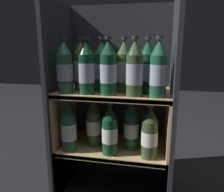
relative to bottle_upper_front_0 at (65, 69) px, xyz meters
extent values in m
cube|color=#23262B|center=(0.21, 0.27, -0.18)|extent=(0.60, 0.02, 1.00)
cube|color=#23262B|center=(-0.07, 0.10, -0.18)|extent=(0.02, 0.35, 1.00)
cube|color=#23262B|center=(0.50, 0.10, -0.18)|extent=(0.02, 0.35, 1.00)
cube|color=tan|center=(0.21, 0.10, -0.42)|extent=(0.56, 0.31, 0.02)
cube|color=tan|center=(0.21, -0.04, -0.42)|extent=(0.56, 0.02, 0.03)
cube|color=tan|center=(-0.06, 0.10, -0.56)|extent=(0.01, 0.31, 0.25)
cube|color=tan|center=(0.49, 0.10, -0.56)|extent=(0.01, 0.31, 0.25)
cube|color=tan|center=(0.21, 0.10, -0.13)|extent=(0.56, 0.31, 0.02)
cube|color=tan|center=(0.21, -0.04, -0.13)|extent=(0.56, 0.02, 0.03)
cube|color=tan|center=(-0.06, 0.10, -0.41)|extent=(0.01, 0.31, 0.55)
cube|color=tan|center=(0.49, 0.10, -0.41)|extent=(0.01, 0.31, 0.55)
cylinder|color=#285B42|center=(0.00, 0.00, -0.03)|extent=(0.07, 0.07, 0.18)
cylinder|color=#9EA8BC|center=(0.00, 0.00, -0.02)|extent=(0.08, 0.08, 0.07)
cone|color=#285B42|center=(0.00, 0.00, 0.10)|extent=(0.07, 0.07, 0.07)
cylinder|color=#333338|center=(0.00, 0.00, 0.14)|extent=(0.03, 0.03, 0.01)
cylinder|color=#144228|center=(0.11, 0.00, -0.03)|extent=(0.07, 0.07, 0.18)
cylinder|color=#9EA8BC|center=(0.11, 0.00, -0.02)|extent=(0.08, 0.08, 0.09)
cone|color=#144228|center=(0.11, 0.00, 0.10)|extent=(0.07, 0.07, 0.07)
cylinder|color=#333338|center=(0.11, 0.00, 0.14)|extent=(0.03, 0.03, 0.01)
cylinder|color=#144228|center=(0.21, 0.00, -0.03)|extent=(0.07, 0.07, 0.18)
cylinder|color=#9EA8BC|center=(0.21, 0.00, -0.02)|extent=(0.08, 0.08, 0.08)
cone|color=#144228|center=(0.21, 0.00, 0.10)|extent=(0.07, 0.07, 0.07)
cylinder|color=#333338|center=(0.21, 0.00, 0.14)|extent=(0.03, 0.03, 0.01)
cylinder|color=#384C28|center=(0.33, 0.00, -0.03)|extent=(0.07, 0.07, 0.18)
cylinder|color=#9EA8BC|center=(0.33, 0.00, -0.02)|extent=(0.08, 0.08, 0.09)
cone|color=#384C28|center=(0.33, 0.00, 0.10)|extent=(0.07, 0.07, 0.07)
cylinder|color=#333338|center=(0.33, 0.00, 0.14)|extent=(0.03, 0.03, 0.01)
cylinder|color=#1E5638|center=(0.43, 0.00, -0.03)|extent=(0.07, 0.07, 0.18)
cylinder|color=#9EA8BC|center=(0.43, 0.00, -0.02)|extent=(0.08, 0.08, 0.09)
cone|color=#1E5638|center=(0.43, 0.00, 0.10)|extent=(0.07, 0.07, 0.07)
cylinder|color=#333338|center=(0.43, 0.00, 0.14)|extent=(0.03, 0.03, 0.01)
cylinder|color=#384C28|center=(0.05, 0.08, -0.03)|extent=(0.07, 0.07, 0.18)
cylinder|color=#9EA8BC|center=(0.05, 0.08, -0.02)|extent=(0.08, 0.08, 0.10)
cone|color=#384C28|center=(0.05, 0.08, 0.10)|extent=(0.07, 0.07, 0.07)
cylinder|color=#333338|center=(0.05, 0.08, 0.14)|extent=(0.03, 0.03, 0.01)
cylinder|color=#1E5638|center=(0.16, 0.08, -0.03)|extent=(0.07, 0.07, 0.18)
cylinder|color=#9EA8BC|center=(0.16, 0.08, -0.02)|extent=(0.08, 0.08, 0.07)
cone|color=#1E5638|center=(0.16, 0.08, 0.10)|extent=(0.07, 0.07, 0.07)
cylinder|color=#333338|center=(0.16, 0.08, 0.14)|extent=(0.03, 0.03, 0.01)
cylinder|color=#384C28|center=(0.27, 0.08, -0.03)|extent=(0.07, 0.07, 0.18)
cylinder|color=#9EA8BC|center=(0.27, 0.08, -0.02)|extent=(0.08, 0.08, 0.10)
cone|color=#384C28|center=(0.27, 0.08, 0.10)|extent=(0.07, 0.07, 0.07)
cylinder|color=#333338|center=(0.27, 0.08, 0.14)|extent=(0.03, 0.03, 0.01)
cylinder|color=#144228|center=(0.38, 0.08, -0.03)|extent=(0.07, 0.07, 0.18)
cylinder|color=#9EA8BC|center=(0.38, 0.08, -0.02)|extent=(0.08, 0.08, 0.08)
cone|color=#144228|center=(0.38, 0.08, 0.10)|extent=(0.07, 0.07, 0.07)
cylinder|color=#333338|center=(0.38, 0.08, 0.14)|extent=(0.03, 0.03, 0.01)
cylinder|color=#1E5638|center=(0.01, 0.00, -0.32)|extent=(0.07, 0.07, 0.18)
cylinder|color=silver|center=(0.01, 0.00, -0.31)|extent=(0.08, 0.08, 0.08)
cone|color=#1E5638|center=(0.01, 0.00, -0.20)|extent=(0.07, 0.07, 0.07)
cylinder|color=#333338|center=(0.01, 0.00, -0.16)|extent=(0.03, 0.03, 0.01)
cylinder|color=#144228|center=(0.21, 0.00, -0.32)|extent=(0.07, 0.07, 0.18)
cylinder|color=silver|center=(0.21, 0.00, -0.31)|extent=(0.08, 0.08, 0.07)
cone|color=#144228|center=(0.21, 0.00, -0.20)|extent=(0.07, 0.07, 0.07)
cylinder|color=#333338|center=(0.21, 0.00, -0.16)|extent=(0.03, 0.03, 0.01)
cylinder|color=#384C28|center=(0.40, 0.00, -0.32)|extent=(0.07, 0.07, 0.18)
cylinder|color=silver|center=(0.40, 0.00, -0.31)|extent=(0.08, 0.08, 0.07)
cone|color=#384C28|center=(0.40, 0.00, -0.20)|extent=(0.07, 0.07, 0.07)
cylinder|color=#333338|center=(0.40, 0.00, -0.16)|extent=(0.03, 0.03, 0.01)
cylinder|color=#384C28|center=(0.11, 0.08, -0.32)|extent=(0.07, 0.07, 0.18)
cylinder|color=silver|center=(0.11, 0.08, -0.31)|extent=(0.08, 0.08, 0.07)
cone|color=#384C28|center=(0.11, 0.08, -0.20)|extent=(0.07, 0.07, 0.07)
cylinder|color=#333338|center=(0.11, 0.08, -0.16)|extent=(0.03, 0.03, 0.01)
cylinder|color=#1E5638|center=(0.31, 0.08, -0.32)|extent=(0.07, 0.07, 0.18)
cylinder|color=silver|center=(0.31, 0.08, -0.31)|extent=(0.08, 0.08, 0.07)
cone|color=#1E5638|center=(0.31, 0.08, -0.20)|extent=(0.07, 0.07, 0.07)
cylinder|color=#333338|center=(0.31, 0.08, -0.16)|extent=(0.03, 0.03, 0.01)
camera|label=1|loc=(0.42, -0.95, 0.11)|focal=35.00mm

